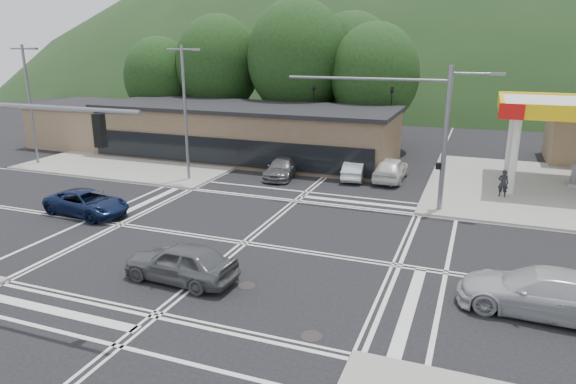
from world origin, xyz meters
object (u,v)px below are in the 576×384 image
(car_grey_center, at_px, (181,262))
(car_northbound, at_px, (282,168))
(car_queue_b, at_px, (391,169))
(car_silver_east, at_px, (542,292))
(pedestrian, at_px, (503,183))
(car_queue_a, at_px, (355,170))
(car_blue_west, at_px, (87,203))

(car_grey_center, height_order, car_northbound, car_grey_center)
(car_queue_b, xyz_separation_m, car_northbound, (-7.29, -1.84, -0.15))
(car_silver_east, distance_m, pedestrian, 14.31)
(car_northbound, bearing_deg, car_silver_east, -50.03)
(car_queue_b, height_order, pedestrian, pedestrian)
(car_silver_east, xyz_separation_m, pedestrian, (-0.98, 14.28, 0.17))
(car_grey_center, xyz_separation_m, pedestrian, (12.14, 16.52, 0.19))
(car_northbound, bearing_deg, car_queue_a, 8.49)
(car_blue_west, height_order, car_grey_center, car_grey_center)
(car_blue_west, height_order, car_queue_b, car_queue_b)
(car_silver_east, relative_size, car_queue_a, 1.42)
(car_grey_center, bearing_deg, car_northbound, -169.55)
(car_blue_west, relative_size, car_grey_center, 1.06)
(car_grey_center, xyz_separation_m, car_silver_east, (13.12, 2.25, 0.02))
(car_queue_a, xyz_separation_m, pedestrian, (9.48, -1.48, 0.33))
(car_blue_west, height_order, car_northbound, car_blue_west)
(car_grey_center, height_order, pedestrian, pedestrian)
(car_grey_center, distance_m, car_silver_east, 13.31)
(car_silver_east, height_order, pedestrian, pedestrian)
(car_blue_west, bearing_deg, car_queue_b, -40.72)
(car_grey_center, xyz_separation_m, car_queue_a, (2.66, 18.00, -0.14))
(car_queue_a, xyz_separation_m, car_queue_b, (2.40, 0.50, 0.16))
(car_grey_center, height_order, car_queue_a, car_grey_center)
(car_blue_west, distance_m, car_northbound, 13.42)
(car_queue_b, bearing_deg, car_northbound, 14.79)
(car_queue_b, bearing_deg, car_queue_a, 12.38)
(pedestrian, bearing_deg, car_queue_b, -19.95)
(car_silver_east, height_order, car_queue_a, car_silver_east)
(car_silver_east, bearing_deg, car_queue_a, -143.43)
(pedestrian, bearing_deg, car_northbound, -4.90)
(car_silver_east, height_order, car_northbound, car_silver_east)
(car_blue_west, bearing_deg, car_northbound, -25.11)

